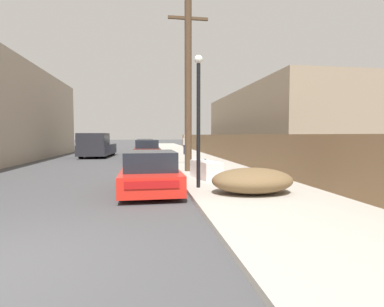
% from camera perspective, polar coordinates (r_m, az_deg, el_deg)
% --- Properties ---
extents(sidewalk_curb, '(4.20, 63.00, 0.12)m').
position_cam_1_polar(sidewalk_curb, '(27.80, -1.87, 0.03)').
color(sidewalk_curb, '#ADA89E').
rests_on(sidewalk_curb, ground).
extents(discarded_fridge, '(1.00, 1.78, 0.70)m').
position_cam_1_polar(discarded_fridge, '(11.36, 2.66, -3.09)').
color(discarded_fridge, silver).
rests_on(discarded_fridge, sidewalk_curb).
extents(parked_sports_car_red, '(1.82, 4.23, 1.27)m').
position_cam_1_polar(parked_sports_car_red, '(9.57, -8.02, -3.66)').
color(parked_sports_car_red, red).
rests_on(parked_sports_car_red, ground).
extents(car_parked_mid, '(1.79, 4.73, 1.44)m').
position_cam_1_polar(car_parked_mid, '(21.40, -8.56, 0.57)').
color(car_parked_mid, '#5B1E19').
rests_on(car_parked_mid, ground).
extents(car_parked_far, '(1.94, 4.21, 1.38)m').
position_cam_1_polar(car_parked_far, '(29.89, -9.02, 1.34)').
color(car_parked_far, '#2D478C').
rests_on(car_parked_far, ground).
extents(pickup_truck, '(2.43, 5.42, 1.91)m').
position_cam_1_polar(pickup_truck, '(24.74, -17.78, 1.48)').
color(pickup_truck, '#232328').
rests_on(pickup_truck, ground).
extents(utility_pole, '(1.80, 0.32, 7.61)m').
position_cam_1_polar(utility_pole, '(13.87, -0.74, 12.91)').
color(utility_pole, '#4C3826').
rests_on(utility_pole, sidewalk_curb).
extents(street_lamp, '(0.26, 0.26, 4.10)m').
position_cam_1_polar(street_lamp, '(9.38, 1.24, 8.22)').
color(street_lamp, black).
rests_on(street_lamp, sidewalk_curb).
extents(brush_pile, '(2.33, 1.67, 0.72)m').
position_cam_1_polar(brush_pile, '(8.67, 11.42, -5.08)').
color(brush_pile, brown).
rests_on(brush_pile, sidewalk_curb).
extents(wooden_fence, '(0.08, 40.75, 1.68)m').
position_cam_1_polar(wooden_fence, '(23.34, 4.31, 1.55)').
color(wooden_fence, brown).
rests_on(wooden_fence, sidewalk_curb).
extents(building_right_house, '(6.00, 18.61, 5.34)m').
position_cam_1_polar(building_right_house, '(25.95, 14.66, 5.42)').
color(building_right_house, gray).
rests_on(building_right_house, ground).
extents(pedestrian, '(0.34, 0.34, 1.66)m').
position_cam_1_polar(pedestrian, '(25.44, -1.33, 1.75)').
color(pedestrian, '#282D42').
rests_on(pedestrian, sidewalk_curb).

